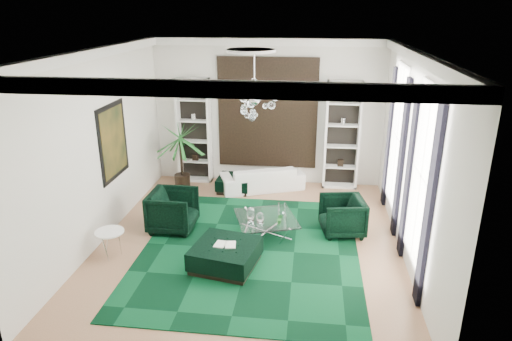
# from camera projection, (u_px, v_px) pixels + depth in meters

# --- Properties ---
(floor) EXTENTS (6.00, 7.00, 0.02)m
(floor) POSITION_uv_depth(u_px,v_px,m) (250.00, 242.00, 9.32)
(floor) COLOR #A97B59
(floor) RESTS_ON ground
(ceiling) EXTENTS (6.00, 7.00, 0.02)m
(ceiling) POSITION_uv_depth(u_px,v_px,m) (249.00, 50.00, 8.03)
(ceiling) COLOR white
(ceiling) RESTS_ON ground
(wall_back) EXTENTS (6.00, 0.02, 3.80)m
(wall_back) POSITION_uv_depth(u_px,v_px,m) (268.00, 113.00, 11.95)
(wall_back) COLOR silver
(wall_back) RESTS_ON ground
(wall_front) EXTENTS (6.00, 0.02, 3.80)m
(wall_front) POSITION_uv_depth(u_px,v_px,m) (209.00, 242.00, 5.40)
(wall_front) COLOR silver
(wall_front) RESTS_ON ground
(wall_left) EXTENTS (0.02, 7.00, 3.80)m
(wall_left) POSITION_uv_depth(u_px,v_px,m) (99.00, 147.00, 9.02)
(wall_left) COLOR silver
(wall_left) RESTS_ON ground
(wall_right) EXTENTS (0.02, 7.00, 3.80)m
(wall_right) POSITION_uv_depth(u_px,v_px,m) (412.00, 159.00, 8.33)
(wall_right) COLOR silver
(wall_right) RESTS_ON ground
(crown_molding) EXTENTS (6.00, 7.00, 0.18)m
(crown_molding) POSITION_uv_depth(u_px,v_px,m) (249.00, 56.00, 8.06)
(crown_molding) COLOR white
(crown_molding) RESTS_ON ceiling
(ceiling_medallion) EXTENTS (0.90, 0.90, 0.05)m
(ceiling_medallion) POSITION_uv_depth(u_px,v_px,m) (251.00, 51.00, 8.32)
(ceiling_medallion) COLOR white
(ceiling_medallion) RESTS_ON ceiling
(tapestry) EXTENTS (2.50, 0.06, 2.80)m
(tapestry) POSITION_uv_depth(u_px,v_px,m) (267.00, 113.00, 11.90)
(tapestry) COLOR black
(tapestry) RESTS_ON wall_back
(shelving_left) EXTENTS (0.90, 0.38, 2.80)m
(shelving_left) POSITION_uv_depth(u_px,v_px,m) (194.00, 131.00, 12.16)
(shelving_left) COLOR white
(shelving_left) RESTS_ON floor
(shelving_right) EXTENTS (0.90, 0.38, 2.80)m
(shelving_right) POSITION_uv_depth(u_px,v_px,m) (342.00, 136.00, 11.71)
(shelving_right) COLOR white
(shelving_right) RESTS_ON floor
(painting) EXTENTS (0.04, 1.30, 1.60)m
(painting) POSITION_uv_depth(u_px,v_px,m) (114.00, 141.00, 9.60)
(painting) COLOR black
(painting) RESTS_ON wall_left
(window_near) EXTENTS (0.03, 1.10, 2.90)m
(window_near) POSITION_uv_depth(u_px,v_px,m) (422.00, 176.00, 7.49)
(window_near) COLOR white
(window_near) RESTS_ON wall_right
(curtain_near_a) EXTENTS (0.07, 0.30, 3.25)m
(curtain_near_a) POSITION_uv_depth(u_px,v_px,m) (429.00, 210.00, 6.85)
(curtain_near_a) COLOR black
(curtain_near_a) RESTS_ON floor
(curtain_near_b) EXTENTS (0.07, 0.30, 3.25)m
(curtain_near_b) POSITION_uv_depth(u_px,v_px,m) (409.00, 174.00, 8.30)
(curtain_near_b) COLOR black
(curtain_near_b) RESTS_ON floor
(window_far) EXTENTS (0.03, 1.10, 2.90)m
(window_far) POSITION_uv_depth(u_px,v_px,m) (398.00, 137.00, 9.73)
(window_far) COLOR white
(window_far) RESTS_ON wall_right
(curtain_far_a) EXTENTS (0.07, 0.30, 3.25)m
(curtain_far_a) POSITION_uv_depth(u_px,v_px,m) (401.00, 160.00, 9.09)
(curtain_far_a) COLOR black
(curtain_far_a) RESTS_ON floor
(curtain_far_b) EXTENTS (0.07, 0.30, 3.25)m
(curtain_far_b) POSITION_uv_depth(u_px,v_px,m) (389.00, 139.00, 10.54)
(curtain_far_b) COLOR black
(curtain_far_b) RESTS_ON floor
(rug) EXTENTS (4.20, 5.00, 0.02)m
(rug) POSITION_uv_depth(u_px,v_px,m) (250.00, 250.00, 8.97)
(rug) COLOR black
(rug) RESTS_ON floor
(sofa) EXTENTS (2.28, 1.55, 0.62)m
(sofa) POSITION_uv_depth(u_px,v_px,m) (262.00, 178.00, 11.92)
(sofa) COLOR white
(sofa) RESTS_ON floor
(armchair_left) EXTENTS (0.97, 0.95, 0.87)m
(armchair_left) POSITION_uv_depth(u_px,v_px,m) (173.00, 210.00, 9.70)
(armchair_left) COLOR black
(armchair_left) RESTS_ON floor
(armchair_right) EXTENTS (1.01, 0.99, 0.80)m
(armchair_right) POSITION_uv_depth(u_px,v_px,m) (342.00, 216.00, 9.53)
(armchair_right) COLOR black
(armchair_right) RESTS_ON floor
(coffee_table) EXTENTS (1.50, 1.50, 0.41)m
(coffee_table) POSITION_uv_depth(u_px,v_px,m) (266.00, 227.00, 9.50)
(coffee_table) COLOR white
(coffee_table) RESTS_ON floor
(ottoman_side) EXTENTS (0.87, 0.87, 0.37)m
(ottoman_side) POSITION_uv_depth(u_px,v_px,m) (234.00, 184.00, 11.86)
(ottoman_side) COLOR black
(ottoman_side) RESTS_ON floor
(ottoman_front) EXTENTS (1.30, 1.30, 0.44)m
(ottoman_front) POSITION_uv_depth(u_px,v_px,m) (226.00, 256.00, 8.36)
(ottoman_front) COLOR black
(ottoman_front) RESTS_ON floor
(book) EXTENTS (0.40, 0.26, 0.03)m
(book) POSITION_uv_depth(u_px,v_px,m) (225.00, 244.00, 8.28)
(book) COLOR white
(book) RESTS_ON ottoman_front
(side_table) EXTENTS (0.67, 0.67, 0.52)m
(side_table) POSITION_uv_depth(u_px,v_px,m) (111.00, 244.00, 8.68)
(side_table) COLOR white
(side_table) RESTS_ON floor
(palm) EXTENTS (1.65, 1.65, 2.22)m
(palm) POSITION_uv_depth(u_px,v_px,m) (181.00, 148.00, 11.72)
(palm) COLOR #206927
(palm) RESTS_ON floor
(chandelier) EXTENTS (0.91, 0.91, 0.79)m
(chandelier) POSITION_uv_depth(u_px,v_px,m) (254.00, 100.00, 8.69)
(chandelier) COLOR white
(chandelier) RESTS_ON ceiling
(table_plant) EXTENTS (0.15, 0.13, 0.22)m
(table_plant) POSITION_uv_depth(u_px,v_px,m) (280.00, 219.00, 9.13)
(table_plant) COLOR #206927
(table_plant) RESTS_ON coffee_table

